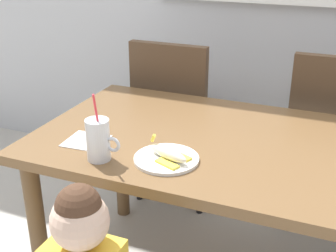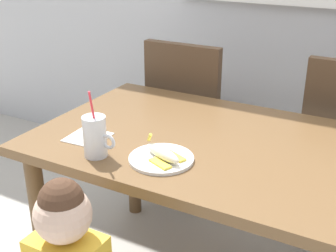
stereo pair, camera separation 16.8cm
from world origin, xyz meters
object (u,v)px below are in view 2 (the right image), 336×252
at_px(milk_cup, 95,139).
at_px(peeled_banana, 163,154).
at_px(snack_plate, 161,159).
at_px(dining_table, 226,165).
at_px(paper_napkin, 88,137).
at_px(dining_chair_left, 191,114).

height_order(milk_cup, peeled_banana, milk_cup).
xyz_separation_m(milk_cup, snack_plate, (0.22, 0.08, -0.06)).
xyz_separation_m(milk_cup, peeled_banana, (0.23, 0.07, -0.04)).
bearing_deg(snack_plate, peeled_banana, -31.08).
bearing_deg(peeled_banana, snack_plate, 148.92).
bearing_deg(dining_table, snack_plate, -122.32).
relative_size(milk_cup, peeled_banana, 1.45).
xyz_separation_m(dining_table, paper_napkin, (-0.50, -0.22, 0.10)).
relative_size(peeled_banana, paper_napkin, 1.16).
height_order(dining_chair_left, milk_cup, milk_cup).
relative_size(snack_plate, peeled_banana, 1.32).
relative_size(dining_chair_left, milk_cup, 3.81).
xyz_separation_m(dining_chair_left, milk_cup, (0.08, -0.95, 0.26)).
distance_m(dining_chair_left, milk_cup, 0.99).
height_order(dining_table, snack_plate, snack_plate).
height_order(peeled_banana, paper_napkin, peeled_banana).
bearing_deg(snack_plate, dining_table, 57.68).
height_order(dining_table, peeled_banana, peeled_banana).
bearing_deg(milk_cup, paper_napkin, 138.73).
height_order(milk_cup, paper_napkin, milk_cup).
relative_size(milk_cup, snack_plate, 1.09).
height_order(milk_cup, snack_plate, milk_cup).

